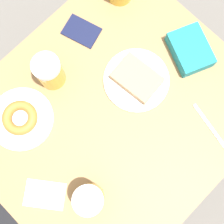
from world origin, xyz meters
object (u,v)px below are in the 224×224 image
(beer_mug_right, at_px, (89,199))
(plate_with_donut, at_px, (21,118))
(napkin_folded, at_px, (45,195))
(blue_pouch, at_px, (190,50))
(beer_mug_center, at_px, (49,72))
(plate_with_cake, at_px, (137,79))
(passport_near_edge, at_px, (81,31))
(fork, at_px, (210,127))

(beer_mug_right, bearing_deg, plate_with_donut, -2.29)
(napkin_folded, height_order, blue_pouch, blue_pouch)
(napkin_folded, distance_m, blue_pouch, 0.70)
(beer_mug_center, bearing_deg, napkin_folded, 133.05)
(plate_with_cake, relative_size, beer_mug_center, 1.68)
(beer_mug_right, xyz_separation_m, passport_near_edge, (0.44, -0.38, -0.07))
(plate_with_cake, bearing_deg, plate_with_donut, 64.13)
(plate_with_donut, bearing_deg, plate_with_cake, -115.87)
(beer_mug_center, bearing_deg, blue_pouch, -124.07)
(plate_with_donut, xyz_separation_m, napkin_folded, (-0.24, 0.12, -0.01))
(beer_mug_right, relative_size, fork, 0.74)
(plate_with_donut, relative_size, passport_near_edge, 1.51)
(fork, relative_size, blue_pouch, 0.97)
(plate_with_donut, relative_size, beer_mug_center, 1.60)
(napkin_folded, relative_size, passport_near_edge, 1.08)
(plate_with_cake, distance_m, napkin_folded, 0.50)
(plate_with_cake, bearing_deg, beer_mug_right, 113.53)
(plate_with_cake, relative_size, plate_with_donut, 1.05)
(beer_mug_right, height_order, passport_near_edge, beer_mug_right)
(beer_mug_right, bearing_deg, fork, -105.43)
(fork, xyz_separation_m, blue_pouch, (0.23, -0.15, 0.02))
(plate_with_donut, relative_size, fork, 1.18)
(beer_mug_center, distance_m, blue_pouch, 0.49)
(plate_with_cake, height_order, passport_near_edge, plate_with_cake)
(plate_with_cake, relative_size, fork, 1.24)
(beer_mug_center, distance_m, beer_mug_right, 0.43)
(plate_with_donut, relative_size, napkin_folded, 1.40)
(beer_mug_center, height_order, passport_near_edge, beer_mug_center)
(napkin_folded, distance_m, fork, 0.60)
(plate_with_cake, relative_size, napkin_folded, 1.47)
(beer_mug_right, bearing_deg, napkin_folded, 41.97)
(plate_with_cake, bearing_deg, blue_pouch, -106.41)
(beer_mug_center, distance_m, fork, 0.58)
(napkin_folded, xyz_separation_m, fork, (-0.24, -0.55, -0.00))
(passport_near_edge, distance_m, blue_pouch, 0.40)
(plate_with_cake, distance_m, beer_mug_center, 0.30)
(plate_with_cake, height_order, plate_with_donut, same)
(beer_mug_right, height_order, blue_pouch, beer_mug_right)
(napkin_folded, bearing_deg, beer_mug_right, -138.03)
(plate_with_donut, xyz_separation_m, beer_mug_center, (0.03, -0.18, 0.05))
(beer_mug_right, relative_size, blue_pouch, 0.71)
(beer_mug_right, height_order, fork, beer_mug_right)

